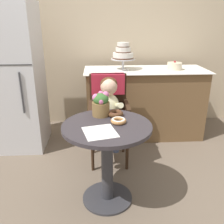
{
  "coord_description": "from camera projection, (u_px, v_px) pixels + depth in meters",
  "views": [
    {
      "loc": [
        -0.07,
        -1.79,
        1.51
      ],
      "look_at": [
        0.05,
        0.15,
        0.77
      ],
      "focal_mm": 39.59,
      "sensor_mm": 36.0,
      "label": 1
    }
  ],
  "objects": [
    {
      "name": "tiered_cake_stand",
      "position": [
        123.0,
        54.0,
        3.05
      ],
      "size": [
        0.3,
        0.3,
        0.34
      ],
      "color": "silver",
      "rests_on": "display_counter"
    },
    {
      "name": "refrigerator",
      "position": [
        13.0,
        79.0,
        2.87
      ],
      "size": [
        0.64,
        0.63,
        1.7
      ],
      "color": "silver",
      "rests_on": "ground"
    },
    {
      "name": "seated_child",
      "position": [
        109.0,
        106.0,
        2.51
      ],
      "size": [
        0.27,
        0.32,
        0.73
      ],
      "color": "beige",
      "rests_on": "ground"
    },
    {
      "name": "display_counter",
      "position": [
        144.0,
        103.0,
        3.29
      ],
      "size": [
        1.56,
        0.62,
        0.9
      ],
      "color": "brown",
      "rests_on": "ground"
    },
    {
      "name": "flower_vase",
      "position": [
        101.0,
        104.0,
        2.11
      ],
      "size": [
        0.15,
        0.15,
        0.21
      ],
      "color": "brown",
      "rests_on": "cafe_table"
    },
    {
      "name": "back_wall",
      "position": [
        101.0,
        30.0,
        3.46
      ],
      "size": [
        4.8,
        0.1,
        2.7
      ],
      "primitive_type": "cube",
      "color": "#C1AD8E",
      "rests_on": "ground"
    },
    {
      "name": "round_layer_cake",
      "position": [
        174.0,
        66.0,
        3.11
      ],
      "size": [
        0.18,
        0.18,
        0.11
      ],
      "color": "beige",
      "rests_on": "display_counter"
    },
    {
      "name": "donut_front",
      "position": [
        118.0,
        121.0,
        1.98
      ],
      "size": [
        0.13,
        0.13,
        0.04
      ],
      "color": "#AD7542",
      "rests_on": "cafe_table"
    },
    {
      "name": "paper_napkin",
      "position": [
        100.0,
        132.0,
        1.82
      ],
      "size": [
        0.28,
        0.29,
        0.0
      ],
      "primitive_type": "cube",
      "rotation": [
        0.0,
        0.0,
        0.24
      ],
      "color": "white",
      "rests_on": "cafe_table"
    },
    {
      "name": "donut_mid",
      "position": [
        115.0,
        113.0,
        2.12
      ],
      "size": [
        0.14,
        0.14,
        0.04
      ],
      "color": "#4C2D19",
      "rests_on": "cafe_table"
    },
    {
      "name": "cafe_table",
      "position": [
        107.0,
        148.0,
        2.03
      ],
      "size": [
        0.72,
        0.72,
        0.72
      ],
      "color": "#332D33",
      "rests_on": "ground"
    },
    {
      "name": "ground_plane",
      "position": [
        107.0,
        198.0,
        2.21
      ],
      "size": [
        8.0,
        8.0,
        0.0
      ],
      "primitive_type": "plane",
      "color": "#6B5B4C"
    },
    {
      "name": "wicker_chair",
      "position": [
        108.0,
        104.0,
        2.67
      ],
      "size": [
        0.42,
        0.45,
        0.95
      ],
      "rotation": [
        0.0,
        0.0,
        -0.07
      ],
      "color": "#332114",
      "rests_on": "ground"
    }
  ]
}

